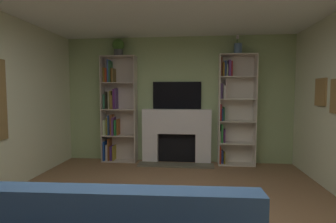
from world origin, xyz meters
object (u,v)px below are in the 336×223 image
bookshelf_right (232,108)px  potted_plant (118,47)px  tv (177,95)px  fireplace (177,134)px  vase_with_flowers (238,48)px  bookshelf_left (116,111)px

bookshelf_right → potted_plant: bearing=-179.0°
tv → fireplace: bearing=-90.0°
tv → bookshelf_right: size_ratio=0.45×
fireplace → bookshelf_right: bookshelf_right is taller
tv → bookshelf_right: bookshelf_right is taller
potted_plant → vase_with_flowers: 2.44m
tv → potted_plant: (-1.22, -0.12, 1.02)m
tv → bookshelf_left: 1.36m
potted_plant → fireplace: bearing=1.5°
bookshelf_right → potted_plant: (-2.36, -0.04, 1.27)m
tv → bookshelf_left: size_ratio=0.45×
fireplace → vase_with_flowers: size_ratio=4.03×
fireplace → vase_with_flowers: (1.22, -0.03, 1.76)m
tv → bookshelf_right: bearing=-3.9°
tv → vase_with_flowers: size_ratio=2.67×
bookshelf_right → vase_with_flowers: bearing=-27.9°
tv → bookshelf_right: 1.17m
potted_plant → vase_with_flowers: (2.44, -0.00, -0.07)m
potted_plant → bookshelf_right: bearing=1.0°
fireplace → bookshelf_left: bookshelf_left is taller
vase_with_flowers → potted_plant: bearing=180.0°
tv → vase_with_flowers: vase_with_flowers is taller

